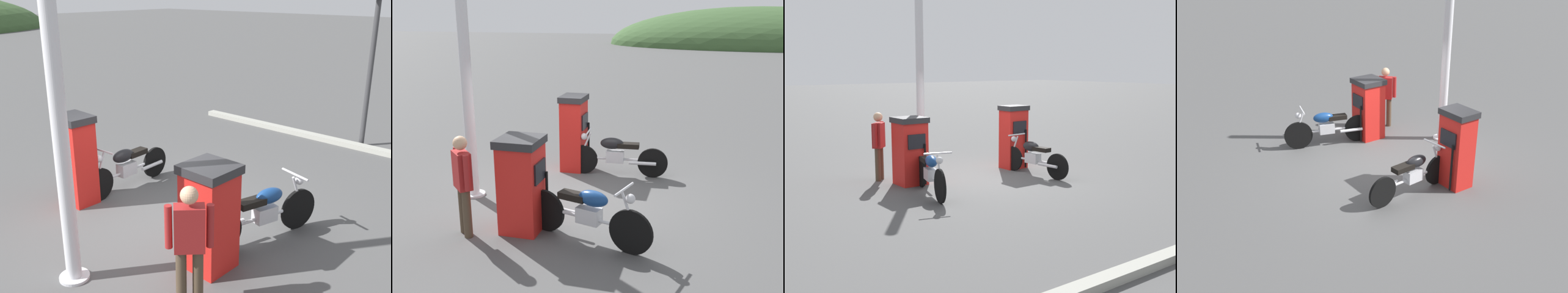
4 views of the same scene
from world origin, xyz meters
TOP-DOWN VIEW (x-y plane):
  - ground_plane at (0.00, 0.00)m, footprint 120.00×120.00m
  - fuel_pump_near at (-0.53, -1.52)m, footprint 0.70×0.68m
  - fuel_pump_far at (-0.53, 1.52)m, footprint 0.56×0.67m
  - motorcycle_near_pump at (0.55, -1.68)m, footprint 2.06×0.83m
  - motorcycle_far_pump at (0.41, 1.32)m, footprint 2.07×0.56m
  - attendant_person at (-1.33, -1.89)m, footprint 0.46×0.47m
  - roadside_traffic_light at (5.82, -0.98)m, footprint 0.38×0.25m
  - canopy_support_pole at (-1.96, -0.38)m, footprint 0.40×0.40m
  - road_edge_kerb at (5.62, 0.00)m, footprint 0.34×7.31m

SIDE VIEW (x-z plane):
  - ground_plane at x=0.00m, z-range 0.00..0.00m
  - road_edge_kerb at x=5.62m, z-range 0.00..0.12m
  - motorcycle_far_pump at x=0.41m, z-range 0.00..0.95m
  - motorcycle_near_pump at x=0.55m, z-range 0.00..0.97m
  - fuel_pump_near at x=-0.53m, z-range 0.01..1.52m
  - fuel_pump_far at x=-0.53m, z-range 0.01..1.63m
  - attendant_person at x=-1.33m, z-range 0.11..1.68m
  - canopy_support_pole at x=-1.96m, z-range -0.08..4.47m
  - roadside_traffic_light at x=5.82m, z-range 0.74..4.94m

